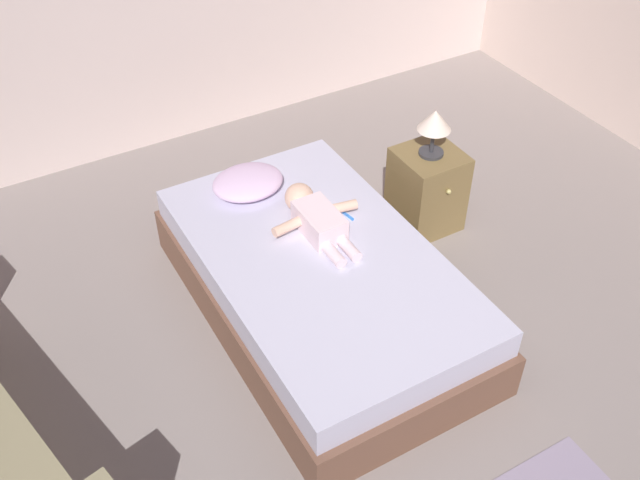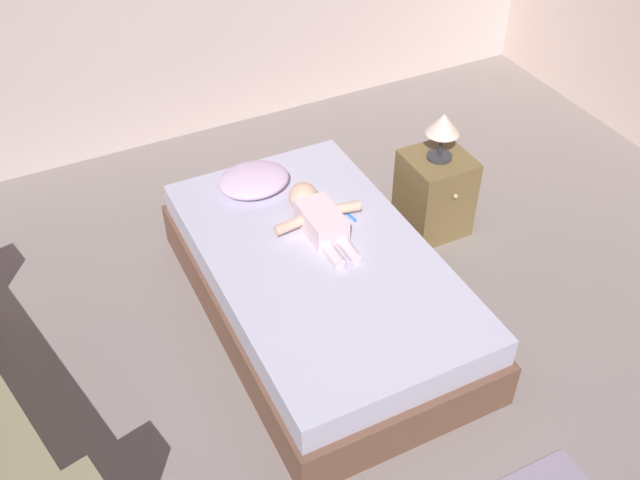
# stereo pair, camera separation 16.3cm
# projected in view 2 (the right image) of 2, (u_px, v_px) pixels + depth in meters

# --- Properties ---
(ground_plane) EXTENTS (8.00, 8.00, 0.00)m
(ground_plane) POSITION_uv_depth(u_px,v_px,m) (380.00, 435.00, 3.50)
(ground_plane) COLOR gray
(bed) EXTENTS (1.16, 1.97, 0.44)m
(bed) POSITION_uv_depth(u_px,v_px,m) (320.00, 285.00, 3.97)
(bed) COLOR brown
(bed) RESTS_ON ground_plane
(pillow) EXTENTS (0.42, 0.35, 0.12)m
(pillow) POSITION_uv_depth(u_px,v_px,m) (254.00, 180.00, 4.22)
(pillow) COLOR silver
(pillow) RESTS_ON bed
(baby) EXTENTS (0.51, 0.62, 0.16)m
(baby) POSITION_uv_depth(u_px,v_px,m) (317.00, 216.00, 3.95)
(baby) COLOR white
(baby) RESTS_ON bed
(toothbrush) EXTENTS (0.04, 0.16, 0.02)m
(toothbrush) POSITION_uv_depth(u_px,v_px,m) (347.00, 213.00, 4.07)
(toothbrush) COLOR #3480EC
(toothbrush) RESTS_ON bed
(nightstand) EXTENTS (0.38, 0.41, 0.53)m
(nightstand) POSITION_uv_depth(u_px,v_px,m) (435.00, 193.00, 4.51)
(nightstand) COLOR olive
(nightstand) RESTS_ON ground_plane
(lamp) EXTENTS (0.20, 0.20, 0.30)m
(lamp) POSITION_uv_depth(u_px,v_px,m) (443.00, 127.00, 4.20)
(lamp) COLOR #333338
(lamp) RESTS_ON nightstand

